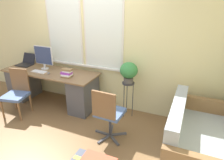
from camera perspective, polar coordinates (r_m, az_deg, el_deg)
The scene contains 13 objects.
ground_plane at distance 4.01m, azimuth -11.32°, elevation -10.45°, with size 14.00×14.00×0.00m, color brown.
wall_back_with_window at distance 4.12m, azimuth -6.67°, elevation 11.19°, with size 9.00×0.12×2.70m.
desk at distance 4.48m, azimuth -16.85°, elevation -1.68°, with size 2.06×0.70×0.73m.
laptop at distance 4.96m, azimuth -23.32°, elevation 4.62°, with size 0.35×0.34×0.24m.
monitor at distance 4.46m, azimuth -18.98°, elevation 6.31°, with size 0.45×0.16×0.49m.
keyboard at distance 4.37m, azimuth -20.13°, elevation 2.26°, with size 0.32×0.13×0.02m.
mouse at distance 4.20m, azimuth -17.61°, elevation 1.90°, with size 0.04×0.07×0.03m.
book_stack at distance 3.93m, azimuth -12.80°, elevation 1.90°, with size 0.22×0.18×0.16m.
desk_chair_wooden at distance 4.28m, azimuth -25.55°, elevation -3.08°, with size 0.49×0.50×0.89m.
office_chair_swivel at distance 3.15m, azimuth -1.11°, elevation -9.36°, with size 0.52×0.54×0.91m.
couch_loveseat at distance 3.10m, azimuth 22.64°, elevation -16.31°, with size 0.81×1.47×0.85m.
plant_stand at distance 3.74m, azimuth 4.64°, elevation -2.22°, with size 0.23×0.23×0.70m.
potted_plant at distance 3.62m, azimuth 4.81°, elevation 2.53°, with size 0.32×0.32×0.39m.
Camera 1 is at (2.02, -2.72, 2.15)m, focal length 32.00 mm.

